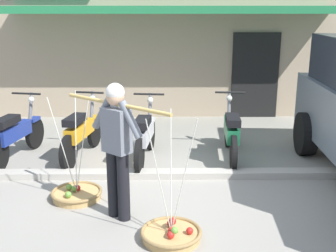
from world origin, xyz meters
TOP-DOWN VIEW (x-y plane):
  - ground_plane at (0.00, 0.00)m, footprint 90.00×90.00m
  - sidewalk_curb at (0.00, 0.70)m, footprint 20.00×0.24m
  - fruit_vendor at (-0.45, -0.58)m, footprint 1.30×1.11m
  - fruit_basket_left_side at (-1.09, -0.04)m, footprint 0.70×0.70m
  - fruit_basket_right_side at (0.19, -1.12)m, footprint 0.70×0.70m
  - motorcycle_nearest_shop at (-2.41, 1.50)m, footprint 0.56×1.80m
  - motorcycle_second_in_row at (-1.31, 1.59)m, footprint 0.56×1.80m
  - motorcycle_third_in_row at (-0.20, 1.42)m, footprint 0.54×1.82m
  - motorcycle_end_of_row at (1.27, 1.56)m, footprint 0.54×1.82m
  - storefront_building at (0.33, 6.94)m, footprint 13.00×6.00m

SIDE VIEW (x-z plane):
  - ground_plane at x=0.00m, z-range 0.00..0.00m
  - sidewalk_curb at x=0.00m, z-range 0.00..0.10m
  - fruit_basket_left_side at x=-1.09m, z-range -0.65..0.80m
  - fruit_basket_right_side at x=0.19m, z-range -0.65..0.80m
  - motorcycle_nearest_shop at x=-2.41m, z-range -0.09..1.00m
  - motorcycle_second_in_row at x=-1.31m, z-range -0.09..1.00m
  - motorcycle_third_in_row at x=-0.20m, z-range -0.09..1.00m
  - motorcycle_end_of_row at x=1.27m, z-range -0.09..1.00m
  - fruit_vendor at x=-0.45m, z-range 0.13..1.83m
  - storefront_building at x=0.33m, z-range 0.00..4.20m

